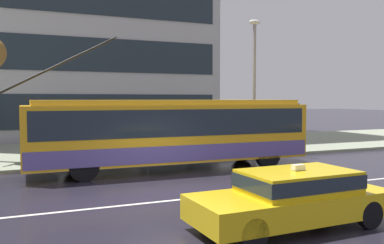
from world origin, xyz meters
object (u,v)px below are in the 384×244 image
(trolleybus, at_px, (172,131))
(pedestrian_approaching_curb, at_px, (189,123))
(bus_shelter, at_px, (102,117))
(street_lamp, at_px, (254,75))
(taxi_oncoming_near, at_px, (294,196))
(pedestrian_at_shelter, at_px, (198,120))

(trolleybus, relative_size, pedestrian_approaching_curb, 6.32)
(bus_shelter, relative_size, pedestrian_approaching_curb, 2.08)
(bus_shelter, xyz_separation_m, street_lamp, (7.13, -1.64, 1.99))
(pedestrian_approaching_curb, bearing_deg, trolleybus, -122.97)
(pedestrian_approaching_curb, height_order, street_lamp, street_lamp)
(pedestrian_approaching_curb, bearing_deg, taxi_oncoming_near, -101.07)
(trolleybus, distance_m, street_lamp, 5.97)
(trolleybus, relative_size, bus_shelter, 3.04)
(bus_shelter, height_order, pedestrian_approaching_curb, bus_shelter)
(pedestrian_at_shelter, distance_m, pedestrian_approaching_curb, 1.38)
(street_lamp, bearing_deg, pedestrian_approaching_curb, 156.82)
(pedestrian_at_shelter, distance_m, street_lamp, 3.81)
(trolleybus, height_order, pedestrian_approaching_curb, trolleybus)
(taxi_oncoming_near, xyz_separation_m, bus_shelter, (-1.99, 11.64, 1.34))
(taxi_oncoming_near, bearing_deg, pedestrian_at_shelter, 75.76)
(taxi_oncoming_near, bearing_deg, street_lamp, 62.81)
(trolleybus, xyz_separation_m, street_lamp, (5.05, 2.00, 2.48))
(taxi_oncoming_near, relative_size, bus_shelter, 1.14)
(taxi_oncoming_near, relative_size, street_lamp, 0.71)
(pedestrian_at_shelter, relative_size, pedestrian_approaching_curb, 1.03)
(taxi_oncoming_near, xyz_separation_m, pedestrian_approaching_curb, (2.20, 11.26, 0.98))
(bus_shelter, relative_size, street_lamp, 0.62)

